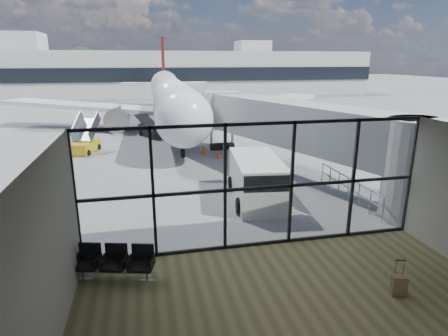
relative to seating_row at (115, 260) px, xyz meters
name	(u,v)px	position (x,y,z in m)	size (l,w,h in m)	color
ground	(170,109)	(4.86, 41.08, -0.59)	(220.00, 220.00, 0.00)	slate
lounge_shell	(324,238)	(4.86, -3.72, 2.06)	(12.02, 8.01, 4.51)	brown
glass_curtain_wall	(259,187)	(4.86, 1.08, 1.65)	(12.10, 0.12, 4.50)	white
jet_bridge	(306,130)	(9.76, 8.15, 2.17)	(8.00, 16.50, 4.33)	gray
apron_railing	(348,185)	(10.46, 4.58, 0.13)	(0.06, 5.46, 1.11)	gray
far_terminal	(157,72)	(4.28, 63.05, 3.62)	(80.00, 12.20, 11.00)	#ADAEA9
tree_3	(20,70)	(-22.14, 73.08, 4.04)	(4.95, 4.95, 7.12)	#382619
tree_4	(52,66)	(-16.14, 73.08, 4.66)	(5.61, 5.61, 8.07)	#382619
tree_5	(83,63)	(-10.14, 73.08, 5.28)	(6.27, 6.27, 9.03)	#382619
seating_row	(115,260)	(0.00, 0.00, 0.00)	(2.42, 1.23, 1.07)	gray
suitcase	(399,286)	(7.88, -2.67, -0.27)	(0.44, 0.36, 1.07)	olive
airliner	(170,96)	(3.96, 28.45, 2.30)	(31.84, 36.84, 9.49)	silver
service_van	(257,180)	(6.15, 5.33, 0.47)	(2.76, 4.97, 2.07)	silver
belt_loader	(152,130)	(1.82, 22.30, -0.01)	(2.71, 3.97, 1.74)	black
mobile_stairs	(84,145)	(-3.22, 17.45, -0.06)	(2.28, 3.42, 2.21)	#B99B15
traffic_cone_a	(219,154)	(6.02, 13.72, -0.33)	(0.39, 0.39, 0.56)	#DE480B
traffic_cone_c	(204,149)	(5.20, 15.12, -0.28)	(0.46, 0.46, 0.65)	#F05C0C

